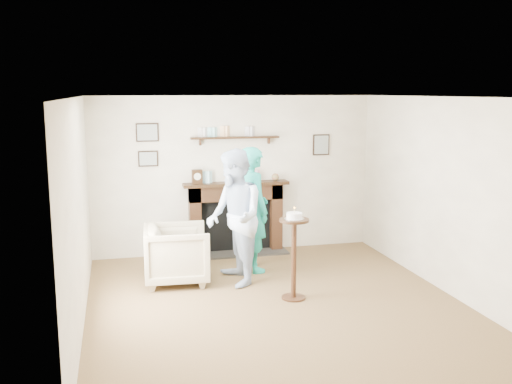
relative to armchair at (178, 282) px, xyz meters
The scene contains 6 objects.
ground 1.59m from the armchair, 47.36° to the right, with size 5.00×5.00×0.00m, color brown.
room_shell 2.01m from the armchair, 24.01° to the right, with size 4.54×5.02×2.52m.
armchair is the anchor object (origin of this frame).
man 0.79m from the armchair, 18.72° to the right, with size 0.89×0.69×1.83m, color #AEB8D9.
woman 1.17m from the armchair, 13.85° to the left, with size 0.66×0.43×1.80m, color #20B5A1.
pedestal_table 1.82m from the armchair, 36.17° to the right, with size 0.37×0.37×1.17m.
Camera 1 is at (-1.83, -6.31, 2.57)m, focal length 40.00 mm.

